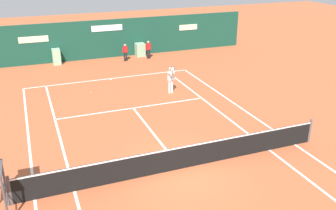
% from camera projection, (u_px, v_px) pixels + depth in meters
% --- Properties ---
extents(ground_plane, '(80.00, 80.00, 0.01)m').
position_uv_depth(ground_plane, '(175.00, 161.00, 14.84)').
color(ground_plane, '#B25633').
extents(tennis_net, '(12.10, 0.10, 1.07)m').
position_uv_depth(tennis_net, '(181.00, 157.00, 14.15)').
color(tennis_net, '#4C4C51').
rests_on(tennis_net, ground_plane).
extents(sponsor_back_wall, '(25.00, 1.02, 2.89)m').
position_uv_depth(sponsor_back_wall, '(93.00, 41.00, 28.45)').
color(sponsor_back_wall, '#144233').
rests_on(sponsor_back_wall, ground_plane).
extents(player_on_baseline, '(0.51, 0.71, 1.77)m').
position_uv_depth(player_on_baseline, '(171.00, 78.00, 21.63)').
color(player_on_baseline, white).
rests_on(player_on_baseline, ground_plane).
extents(ball_kid_centre_post, '(0.43, 0.19, 1.30)m').
position_uv_depth(ball_kid_centre_post, '(125.00, 51.00, 28.07)').
color(ball_kid_centre_post, black).
rests_on(ball_kid_centre_post, ground_plane).
extents(ball_kid_left_post, '(0.46, 0.21, 1.38)m').
position_uv_depth(ball_kid_left_post, '(148.00, 48.00, 28.67)').
color(ball_kid_left_post, black).
rests_on(ball_kid_left_post, ground_plane).
extents(tennis_ball_near_service_line, '(0.07, 0.07, 0.07)m').
position_uv_depth(tennis_ball_near_service_line, '(91.00, 92.00, 21.95)').
color(tennis_ball_near_service_line, '#CCE033').
rests_on(tennis_ball_near_service_line, ground_plane).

